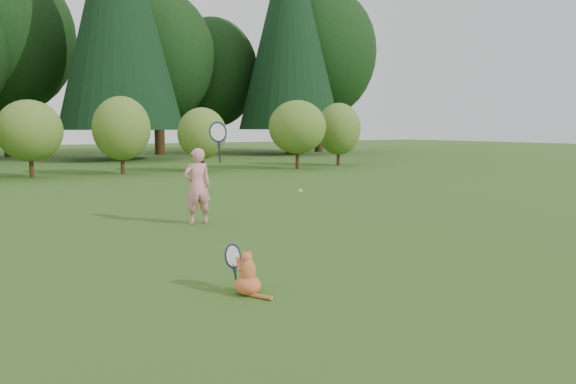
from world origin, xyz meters
TOP-DOWN VIEW (x-y plane):
  - ground at (0.00, 0.00)m, footprint 100.00×100.00m
  - shrub_row at (0.00, 13.00)m, footprint 28.00×3.00m
  - woodland_backdrop at (0.00, 23.00)m, footprint 48.00×10.00m
  - child at (-0.36, 2.78)m, footprint 0.74×0.47m
  - cat at (-1.52, -1.23)m, footprint 0.30×0.57m
  - tennis_ball at (0.08, 0.28)m, footprint 0.06×0.06m

SIDE VIEW (x-z plane):
  - ground at x=0.00m, z-range 0.00..0.00m
  - cat at x=-1.52m, z-range -0.07..0.52m
  - child at x=-0.36m, z-range -0.28..1.63m
  - tennis_ball at x=0.08m, z-range 0.74..0.80m
  - shrub_row at x=0.00m, z-range 0.00..2.80m
  - woodland_backdrop at x=0.00m, z-range 0.00..15.00m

